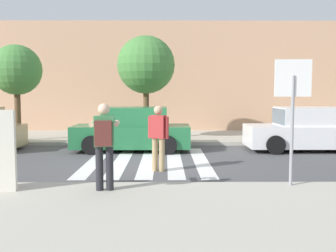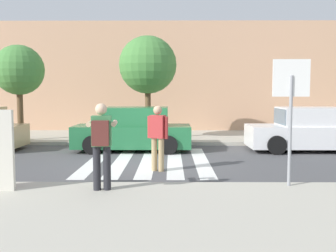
{
  "view_description": "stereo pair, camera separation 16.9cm",
  "coord_description": "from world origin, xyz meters",
  "px_view_note": "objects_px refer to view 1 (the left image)",
  "views": [
    {
      "loc": [
        0.52,
        -11.56,
        2.08
      ],
      "look_at": [
        0.6,
        -0.2,
        1.1
      ],
      "focal_mm": 42.0,
      "sensor_mm": 36.0,
      "label": 1
    },
    {
      "loc": [
        0.69,
        -11.56,
        2.08
      ],
      "look_at": [
        0.6,
        -0.2,
        1.1
      ],
      "focal_mm": 42.0,
      "sensor_mm": 36.0,
      "label": 2
    }
  ],
  "objects_px": {
    "stop_sign": "(293,94)",
    "photographer_with_backpack": "(104,139)",
    "street_tree_center": "(146,65)",
    "street_tree_west": "(16,70)",
    "parked_car_green": "(133,130)",
    "parked_car_white": "(306,130)",
    "pedestrian_crossing": "(158,134)"
  },
  "relations": [
    {
      "from": "parked_car_green",
      "to": "parked_car_white",
      "type": "xyz_separation_m",
      "value": [
        6.17,
        -0.0,
        0.0
      ]
    },
    {
      "from": "stop_sign",
      "to": "parked_car_green",
      "type": "height_order",
      "value": "stop_sign"
    },
    {
      "from": "stop_sign",
      "to": "photographer_with_backpack",
      "type": "height_order",
      "value": "stop_sign"
    },
    {
      "from": "stop_sign",
      "to": "street_tree_west",
      "type": "bearing_deg",
      "value": 137.94
    },
    {
      "from": "photographer_with_backpack",
      "to": "street_tree_center",
      "type": "relative_size",
      "value": 0.41
    },
    {
      "from": "stop_sign",
      "to": "street_tree_center",
      "type": "height_order",
      "value": "street_tree_center"
    },
    {
      "from": "photographer_with_backpack",
      "to": "parked_car_white",
      "type": "height_order",
      "value": "photographer_with_backpack"
    },
    {
      "from": "parked_car_green",
      "to": "street_tree_west",
      "type": "relative_size",
      "value": 1.07
    },
    {
      "from": "street_tree_center",
      "to": "parked_car_white",
      "type": "bearing_deg",
      "value": -22.67
    },
    {
      "from": "parked_car_green",
      "to": "street_tree_west",
      "type": "height_order",
      "value": "street_tree_west"
    },
    {
      "from": "photographer_with_backpack",
      "to": "parked_car_white",
      "type": "bearing_deg",
      "value": 45.04
    },
    {
      "from": "parked_car_green",
      "to": "photographer_with_backpack",
      "type": "bearing_deg",
      "value": -90.39
    },
    {
      "from": "pedestrian_crossing",
      "to": "street_tree_west",
      "type": "bearing_deg",
      "value": 135.99
    },
    {
      "from": "street_tree_west",
      "to": "street_tree_center",
      "type": "height_order",
      "value": "street_tree_center"
    },
    {
      "from": "pedestrian_crossing",
      "to": "parked_car_white",
      "type": "relative_size",
      "value": 0.42
    },
    {
      "from": "photographer_with_backpack",
      "to": "parked_car_white",
      "type": "distance_m",
      "value": 8.8
    },
    {
      "from": "pedestrian_crossing",
      "to": "street_tree_center",
      "type": "distance_m",
      "value": 6.46
    },
    {
      "from": "photographer_with_backpack",
      "to": "parked_car_white",
      "type": "xyz_separation_m",
      "value": [
        6.21,
        6.22,
        -0.44
      ]
    },
    {
      "from": "photographer_with_backpack",
      "to": "stop_sign",
      "type": "bearing_deg",
      "value": 6.5
    },
    {
      "from": "parked_car_white",
      "to": "street_tree_center",
      "type": "distance_m",
      "value": 6.75
    },
    {
      "from": "parked_car_white",
      "to": "street_tree_west",
      "type": "xyz_separation_m",
      "value": [
        -10.94,
        1.93,
        2.22
      ]
    },
    {
      "from": "street_tree_west",
      "to": "stop_sign",
      "type": "bearing_deg",
      "value": -42.06
    },
    {
      "from": "pedestrian_crossing",
      "to": "parked_car_green",
      "type": "distance_m",
      "value": 3.76
    },
    {
      "from": "street_tree_center",
      "to": "street_tree_west",
      "type": "bearing_deg",
      "value": -174.54
    },
    {
      "from": "parked_car_green",
      "to": "parked_car_white",
      "type": "relative_size",
      "value": 1.0
    },
    {
      "from": "parked_car_white",
      "to": "street_tree_west",
      "type": "bearing_deg",
      "value": 169.98
    },
    {
      "from": "pedestrian_crossing",
      "to": "street_tree_center",
      "type": "bearing_deg",
      "value": 95.76
    },
    {
      "from": "pedestrian_crossing",
      "to": "street_tree_west",
      "type": "distance_m",
      "value": 8.23
    },
    {
      "from": "parked_car_green",
      "to": "street_tree_center",
      "type": "height_order",
      "value": "street_tree_center"
    },
    {
      "from": "street_tree_west",
      "to": "photographer_with_backpack",
      "type": "bearing_deg",
      "value": -59.89
    },
    {
      "from": "stop_sign",
      "to": "pedestrian_crossing",
      "type": "xyz_separation_m",
      "value": [
        -2.81,
        2.16,
        -1.07
      ]
    },
    {
      "from": "pedestrian_crossing",
      "to": "street_tree_center",
      "type": "xyz_separation_m",
      "value": [
        -0.61,
        6.04,
        2.21
      ]
    }
  ]
}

